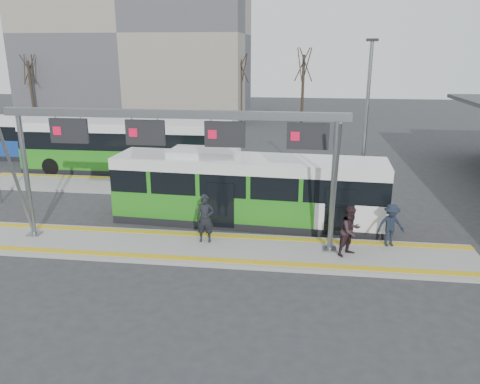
% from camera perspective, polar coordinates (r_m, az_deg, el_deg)
% --- Properties ---
extents(ground, '(120.00, 120.00, 0.00)m').
position_cam_1_polar(ground, '(18.49, -6.51, -6.92)').
color(ground, '#2D2D30').
rests_on(ground, ground).
extents(platform_main, '(22.00, 3.00, 0.15)m').
position_cam_1_polar(platform_main, '(18.46, -6.52, -6.71)').
color(platform_main, gray).
rests_on(platform_main, ground).
extents(platform_second, '(20.00, 3.00, 0.15)m').
position_cam_1_polar(platform_second, '(26.77, -10.81, 0.69)').
color(platform_second, gray).
rests_on(platform_second, ground).
extents(tactile_main, '(22.00, 2.65, 0.02)m').
position_cam_1_polar(tactile_main, '(18.43, -6.53, -6.47)').
color(tactile_main, gold).
rests_on(tactile_main, platform_main).
extents(tactile_second, '(20.00, 0.35, 0.02)m').
position_cam_1_polar(tactile_second, '(27.80, -10.10, 1.52)').
color(tactile_second, gold).
rests_on(tactile_second, platform_second).
extents(gantry, '(13.00, 1.68, 5.20)m').
position_cam_1_polar(gantry, '(17.54, -7.89, 6.44)').
color(gantry, slate).
rests_on(gantry, platform_main).
extents(apartment_block, '(24.50, 12.50, 18.40)m').
position_cam_1_polar(apartment_block, '(55.48, -12.45, 18.48)').
color(apartment_block, gray).
rests_on(apartment_block, ground).
extents(hero_bus, '(11.98, 3.17, 3.26)m').
position_cam_1_polar(hero_bus, '(20.69, 0.92, 0.23)').
color(hero_bus, black).
rests_on(hero_bus, ground).
extents(bg_bus_green, '(12.92, 2.88, 3.22)m').
position_cam_1_polar(bg_bus_green, '(30.16, -13.56, 5.32)').
color(bg_bus_green, black).
rests_on(bg_bus_green, ground).
extents(bg_bus_blue, '(11.09, 2.46, 2.89)m').
position_cam_1_polar(bg_bus_blue, '(37.23, -26.25, 5.95)').
color(bg_bus_blue, black).
rests_on(bg_bus_blue, ground).
extents(passenger_a, '(0.73, 0.50, 1.93)m').
position_cam_1_polar(passenger_a, '(18.40, -4.27, -3.23)').
color(passenger_a, black).
rests_on(passenger_a, platform_main).
extents(passenger_b, '(1.16, 1.15, 1.89)m').
position_cam_1_polar(passenger_b, '(17.66, 13.32, -4.63)').
color(passenger_b, '#2D1E21').
rests_on(passenger_b, platform_main).
extents(passenger_c, '(1.20, 0.85, 1.69)m').
position_cam_1_polar(passenger_c, '(18.91, 17.90, -3.87)').
color(passenger_c, black).
rests_on(passenger_c, platform_main).
extents(tree_left, '(1.40, 1.40, 7.29)m').
position_cam_1_polar(tree_left, '(49.19, 0.11, 14.79)').
color(tree_left, '#382B21').
rests_on(tree_left, ground).
extents(tree_mid, '(1.40, 1.40, 7.88)m').
position_cam_1_polar(tree_mid, '(47.14, 7.77, 15.08)').
color(tree_mid, '#382B21').
rests_on(tree_mid, ground).
extents(tree_far, '(1.40, 1.40, 7.20)m').
position_cam_1_polar(tree_far, '(52.85, -24.35, 13.42)').
color(tree_far, '#382B21').
rests_on(tree_far, ground).
extents(lamp_east, '(0.50, 0.25, 7.91)m').
position_cam_1_polar(lamp_east, '(22.22, 15.08, 7.98)').
color(lamp_east, slate).
rests_on(lamp_east, ground).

